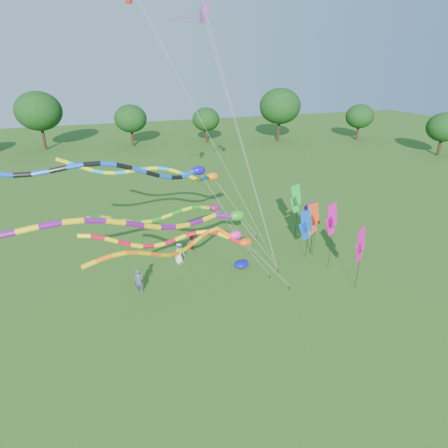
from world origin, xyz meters
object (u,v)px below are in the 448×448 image
object	(u,v)px
person_b	(139,281)
person_c	(193,240)
tube_kite_red	(191,240)
blue_nylon_heap	(244,264)
person_a	(179,253)
tube_kite_orange	(190,244)

from	to	relation	value
person_b	person_c	xyz separation A→B (m)	(4.90, 4.91, -0.08)
tube_kite_red	blue_nylon_heap	size ratio (longest dim) A/B	9.21
tube_kite_red	person_c	distance (m)	8.43
person_a	person_c	distance (m)	2.38
tube_kite_red	person_c	bearing A→B (deg)	79.39
person_b	tube_kite_orange	bearing A→B (deg)	-28.83
blue_nylon_heap	person_b	xyz separation A→B (m)	(-7.79, -0.97, 0.71)
tube_kite_orange	person_b	distance (m)	6.19
tube_kite_red	blue_nylon_heap	xyz separation A→B (m)	(4.79, 3.39, -4.35)
blue_nylon_heap	tube_kite_orange	bearing A→B (deg)	-137.22
blue_nylon_heap	person_c	xyz separation A→B (m)	(-2.89, 3.93, 0.64)
tube_kite_orange	person_a	bearing A→B (deg)	61.91
blue_nylon_heap	person_c	bearing A→B (deg)	126.27
tube_kite_red	person_c	size ratio (longest dim) A/B	7.60
blue_nylon_heap	person_c	world-z (taller)	person_c
person_b	tube_kite_red	bearing A→B (deg)	-12.77
person_a	person_b	distance (m)	4.57
person_a	person_b	xyz separation A→B (m)	(-3.38, -3.08, 0.08)
person_b	person_c	size ratio (longest dim) A/B	1.09
tube_kite_red	person_c	xyz separation A→B (m)	(1.90, 7.32, -3.71)
blue_nylon_heap	person_b	world-z (taller)	person_b
tube_kite_red	blue_nylon_heap	distance (m)	7.30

